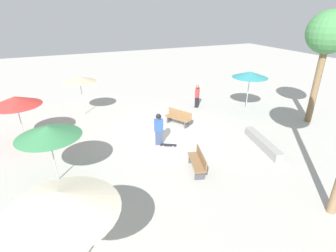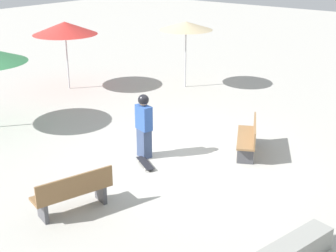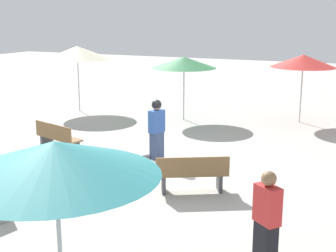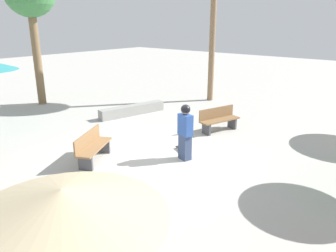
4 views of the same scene
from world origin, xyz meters
name	(u,v)px [view 4 (image 4 of 4)]	position (x,y,z in m)	size (l,w,h in m)	color
ground_plane	(144,158)	(0.00, 0.00, 0.00)	(60.00, 60.00, 0.00)	#B2AFA8
skater_main	(185,130)	(0.71, -0.96, 0.88)	(0.35, 0.48, 1.63)	#38476B
skateboard	(183,150)	(1.08, -0.61, 0.06)	(0.57, 0.79, 0.07)	black
concrete_ledge	(132,110)	(3.02, 3.60, 0.21)	(3.01, 1.07, 0.42)	gray
bench_near	(219,120)	(3.55, -0.35, 0.43)	(1.66, 0.87, 0.85)	#47474C
bench_far	(93,147)	(-1.08, 0.97, 0.43)	(1.62, 1.15, 0.85)	#47474C
shade_umbrella_tan	(63,204)	(-4.97, -3.87, 2.28)	(1.94, 1.94, 2.43)	#B7B7BC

